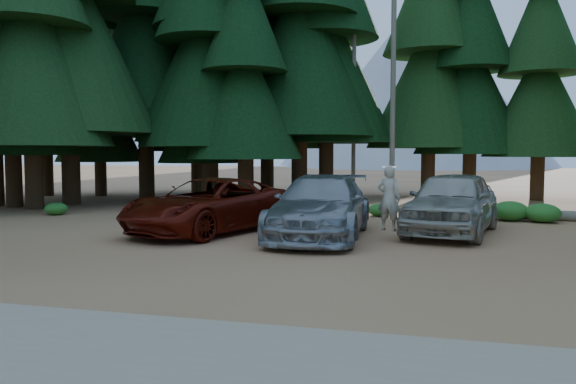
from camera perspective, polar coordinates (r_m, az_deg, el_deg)
name	(u,v)px	position (r m, az deg, el deg)	size (l,w,h in m)	color
ground	(306,259)	(12.32, 1.88, -6.78)	(160.00, 160.00, 0.00)	#9B6442
gravel_strip	(172,370)	(6.36, -11.67, -17.27)	(26.00, 3.50, 0.01)	tan
forest_belt_north	(375,201)	(27.04, 8.85, -0.94)	(36.00, 7.00, 22.00)	black
snag_front	(393,72)	(26.63, 10.64, 11.91)	(0.24, 0.24, 12.00)	slate
snag_back	(354,98)	(28.20, 6.71, 9.46)	(0.20, 0.20, 10.00)	slate
mountain_peak	(403,93)	(100.72, 11.64, 9.85)	(48.00, 50.00, 28.00)	#95969D
red_pickup	(210,205)	(16.43, -7.94, -1.34)	(2.61, 5.66, 1.57)	#611208
silver_minivan_center	(321,207)	(15.34, 3.36, -1.49)	(2.35, 5.77, 1.67)	#9B9EA2
silver_minivan_right	(452,202)	(16.67, 16.33, -0.99)	(2.13, 5.29, 1.80)	#ADA99A
frisbee_player	(389,198)	(14.98, 10.21, -0.58)	(0.72, 0.58, 1.73)	beige
log_left	(254,210)	(21.51, -3.45, -1.80)	(0.26, 0.26, 3.70)	slate
log_mid	(448,209)	(22.42, 15.92, -1.68)	(0.29, 0.29, 3.50)	slate
log_right	(570,216)	(21.21, 26.71, -2.19)	(0.35, 0.35, 5.47)	slate
shrub_far_left	(233,211)	(19.46, -5.61, -1.89)	(1.15, 1.15, 0.63)	#237122
shrub_left	(324,207)	(22.00, 3.69, -1.49)	(0.74, 0.74, 0.41)	#237122
shrub_center_left	(379,210)	(20.69, 9.26, -1.82)	(0.82, 0.82, 0.45)	#237122
shrub_center_right	(423,210)	(21.00, 13.52, -1.83)	(0.77, 0.77, 0.42)	#237122
shrub_right	(510,211)	(20.51, 21.64, -1.80)	(1.21, 1.21, 0.67)	#237122
shrub_far_right	(543,213)	(20.44, 24.47, -1.95)	(1.14, 1.14, 0.63)	#237122
shrub_edge_west	(56,209)	(22.58, -22.49, -1.58)	(0.83, 0.83, 0.46)	#237122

